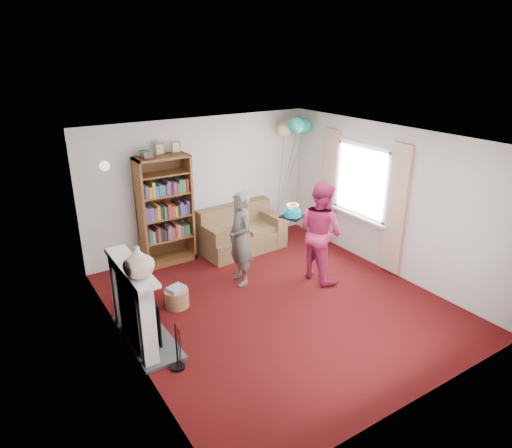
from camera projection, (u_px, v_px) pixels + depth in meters
ground at (278, 303)px, 6.96m from camera, size 5.00×5.00×0.00m
wall_back at (201, 185)px, 8.48m from camera, size 4.50×0.02×2.50m
wall_left at (123, 265)px, 5.37m from camera, size 0.02×5.00×2.50m
wall_right at (389, 200)px, 7.64m from camera, size 0.02×5.00×2.50m
ceiling at (281, 139)px, 6.05m from camera, size 4.50×5.00×0.01m
fireplace at (138, 308)px, 5.87m from camera, size 0.55×1.80×1.12m
window_bay at (361, 194)px, 8.10m from camera, size 0.14×2.02×2.20m
wall_sconce at (105, 166)px, 7.25m from camera, size 0.16×0.23×0.16m
bookcase at (165, 211)px, 8.00m from camera, size 0.92×0.42×2.16m
sofa at (240, 233)px, 8.75m from camera, size 1.57×0.83×0.83m
wicker_basket at (177, 297)px, 6.82m from camera, size 0.36×0.36×0.33m
person_striped at (240, 238)px, 7.30m from camera, size 0.43×0.61×1.57m
person_magenta at (321, 231)px, 7.44m from camera, size 0.68×0.85×1.68m
birthday_cake at (293, 213)px, 7.46m from camera, size 0.34×0.34×0.22m
balloons at (295, 127)px, 8.74m from camera, size 1.01×0.69×1.79m
mantel_vase at (138, 262)px, 5.30m from camera, size 0.44×0.44×0.38m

